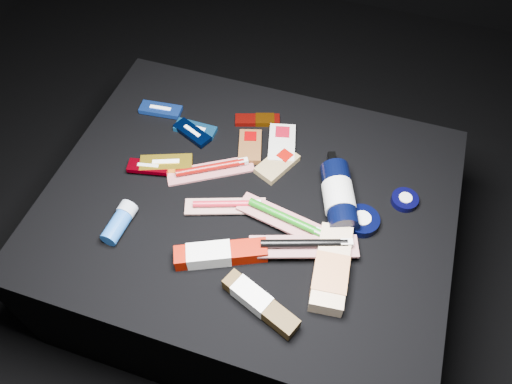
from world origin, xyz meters
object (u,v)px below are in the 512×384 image
(deodorant_stick, at_px, (120,222))
(lotion_bottle, at_px, (339,196))
(bodywash_bottle, at_px, (331,270))
(toothpaste_carton_red, at_px, (217,254))

(deodorant_stick, bearing_deg, lotion_bottle, 27.84)
(lotion_bottle, relative_size, deodorant_stick, 2.16)
(bodywash_bottle, xyz_separation_m, deodorant_stick, (-0.49, -0.03, -0.00))
(lotion_bottle, bearing_deg, toothpaste_carton_red, -155.17)
(bodywash_bottle, bearing_deg, deodorant_stick, 177.92)
(lotion_bottle, xyz_separation_m, toothpaste_carton_red, (-0.22, -0.23, -0.02))
(toothpaste_carton_red, bearing_deg, deodorant_stick, 153.50)
(bodywash_bottle, distance_m, toothpaste_carton_red, 0.25)
(lotion_bottle, bearing_deg, bodywash_bottle, -102.65)
(bodywash_bottle, bearing_deg, lotion_bottle, 92.03)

